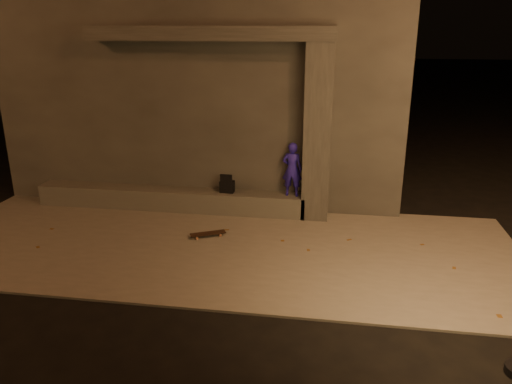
% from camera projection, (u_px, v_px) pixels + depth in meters
% --- Properties ---
extents(ground, '(120.00, 120.00, 0.00)m').
position_uv_depth(ground, '(188.00, 302.00, 7.44)').
color(ground, black).
rests_on(ground, ground).
extents(sidewalk, '(11.00, 4.40, 0.04)m').
position_uv_depth(sidewalk, '(218.00, 246.00, 9.31)').
color(sidewalk, '#67635B').
rests_on(sidewalk, ground).
extents(building, '(9.00, 5.10, 5.22)m').
position_uv_depth(building, '(218.00, 79.00, 12.84)').
color(building, '#383633').
rests_on(building, ground).
extents(ledge, '(6.00, 0.55, 0.45)m').
position_uv_depth(ledge, '(170.00, 199.00, 11.09)').
color(ledge, '#56544E').
rests_on(ledge, sidewalk).
extents(column, '(0.55, 0.55, 3.60)m').
position_uv_depth(column, '(318.00, 134.00, 10.12)').
color(column, '#383633').
rests_on(column, sidewalk).
extents(canopy, '(5.00, 0.70, 0.28)m').
position_uv_depth(canopy, '(210.00, 33.00, 9.88)').
color(canopy, '#383633').
rests_on(canopy, column).
extents(skateboarder, '(0.44, 0.30, 1.15)m').
position_uv_depth(skateboarder, '(292.00, 169.00, 10.44)').
color(skateboarder, '#2418A2').
rests_on(skateboarder, ledge).
extents(backpack, '(0.31, 0.22, 0.42)m').
position_uv_depth(backpack, '(227.00, 186.00, 10.78)').
color(backpack, black).
rests_on(backpack, ledge).
extents(skateboard, '(0.69, 0.46, 0.08)m').
position_uv_depth(skateboard, '(208.00, 234.00, 9.64)').
color(skateboard, black).
rests_on(skateboard, sidewalk).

